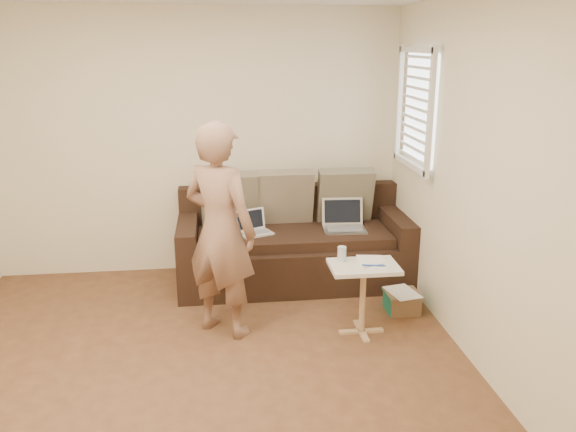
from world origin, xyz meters
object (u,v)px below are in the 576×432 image
(sofa, at_px, (294,240))
(laptop_silver, at_px, (345,230))
(side_table, at_px, (363,299))
(drinking_glass, at_px, (342,254))
(striped_box, at_px, (402,302))
(person, at_px, (220,230))
(laptop_white, at_px, (256,234))

(sofa, height_order, laptop_silver, sofa)
(laptop_silver, relative_size, side_table, 0.68)
(side_table, relative_size, drinking_glass, 4.91)
(drinking_glass, xyz_separation_m, striped_box, (0.60, 0.24, -0.56))
(side_table, bearing_deg, sofa, 109.64)
(person, bearing_deg, laptop_white, -74.27)
(drinking_glass, bearing_deg, striped_box, 21.77)
(sofa, distance_m, person, 1.27)
(person, relative_size, striped_box, 5.95)
(sofa, xyz_separation_m, drinking_glass, (0.25, -1.04, 0.22))
(laptop_white, height_order, side_table, laptop_white)
(laptop_white, xyz_separation_m, person, (-0.33, -0.90, 0.34))
(laptop_silver, xyz_separation_m, laptop_white, (-0.86, -0.01, 0.00))
(person, distance_m, striped_box, 1.74)
(laptop_white, bearing_deg, sofa, -13.39)
(sofa, relative_size, drinking_glass, 18.33)
(side_table, relative_size, striped_box, 2.04)
(laptop_silver, distance_m, laptop_white, 0.86)
(laptop_silver, height_order, person, person)
(person, distance_m, drinking_glass, 0.98)
(sofa, height_order, striped_box, sofa)
(laptop_white, bearing_deg, side_table, -77.68)
(laptop_white, bearing_deg, drinking_glass, -81.08)
(sofa, distance_m, laptop_silver, 0.50)
(laptop_white, relative_size, side_table, 0.51)
(side_table, xyz_separation_m, drinking_glass, (-0.16, 0.10, 0.35))
(sofa, height_order, person, person)
(laptop_silver, bearing_deg, sofa, 177.10)
(laptop_silver, height_order, striped_box, laptop_silver)
(side_table, bearing_deg, laptop_white, 126.01)
(laptop_white, relative_size, drinking_glass, 2.52)
(laptop_silver, bearing_deg, person, -139.15)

